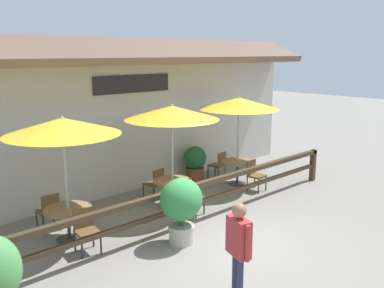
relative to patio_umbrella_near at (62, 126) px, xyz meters
name	(u,v)px	position (x,y,z in m)	size (l,w,h in m)	color
ground_plane	(224,240)	(2.33, -2.22, -2.40)	(60.00, 60.00, 0.00)	gray
building_facade	(111,116)	(2.33, 1.88, -0.24)	(14.28, 1.49, 4.23)	#BCB7A8
patio_railing	(189,196)	(2.33, -1.17, -1.71)	(10.40, 0.14, 0.95)	#3D2D1E
patio_umbrella_near	(62,126)	(0.00, 0.00, 0.00)	(2.31, 2.31, 2.61)	#B7B2A8
dining_table_near	(68,214)	(0.00, 0.00, -1.84)	(0.97, 0.97, 0.70)	olive
chair_near_streetside	(86,228)	(-0.01, -0.73, -1.92)	(0.47, 0.47, 0.86)	brown
chair_near_wallside	(49,210)	(-0.08, 0.72, -1.92)	(0.44, 0.44, 0.86)	brown
patio_umbrella_middle	(172,113)	(2.85, 0.01, 0.00)	(2.31, 2.31, 2.61)	#B7B2A8
dining_table_middle	(173,185)	(2.85, 0.01, -1.84)	(0.97, 0.97, 0.70)	olive
chair_middle_streetside	(191,195)	(2.83, -0.69, -1.92)	(0.51, 0.51, 0.86)	brown
chair_middle_wallside	(155,182)	(2.85, 0.71, -1.92)	(0.48, 0.48, 0.86)	brown
patio_umbrella_far	(239,103)	(5.50, 0.15, 0.00)	(2.31, 2.31, 2.61)	#B7B2A8
dining_table_far	(237,166)	(5.50, 0.15, -1.84)	(0.97, 0.97, 0.70)	olive
chair_far_streetside	(255,174)	(5.41, -0.57, -1.92)	(0.46, 0.46, 0.86)	brown
chair_far_wallside	(219,164)	(5.46, 0.88, -1.92)	(0.48, 0.48, 0.86)	brown
potted_plant_tall_tropical	(181,205)	(1.61, -1.71, -1.57)	(0.90, 0.81, 1.37)	#B7AD99
potted_plant_entrance_palm	(195,162)	(4.89, 1.33, -1.83)	(0.73, 0.66, 1.05)	brown
pedestrian	(239,241)	(0.78, -3.94, -1.34)	(0.34, 0.55, 1.65)	#2D334C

